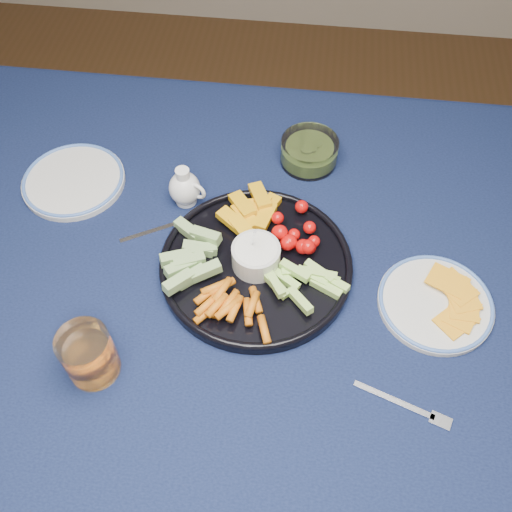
# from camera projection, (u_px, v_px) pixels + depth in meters

# --- Properties ---
(dining_table) EXTENTS (1.67, 1.07, 0.75)m
(dining_table) POSITION_uv_depth(u_px,v_px,m) (256.00, 294.00, 1.13)
(dining_table) COLOR #4B2719
(dining_table) RESTS_ON ground
(crudite_platter) EXTENTS (0.36, 0.36, 0.11)m
(crudite_platter) POSITION_uv_depth(u_px,v_px,m) (255.00, 263.00, 1.05)
(crudite_platter) COLOR black
(crudite_platter) RESTS_ON dining_table
(creamer_pitcher) EXTENTS (0.08, 0.06, 0.09)m
(creamer_pitcher) POSITION_uv_depth(u_px,v_px,m) (185.00, 188.00, 1.13)
(creamer_pitcher) COLOR white
(creamer_pitcher) RESTS_ON dining_table
(pickle_bowl) EXTENTS (0.12, 0.12, 0.06)m
(pickle_bowl) POSITION_uv_depth(u_px,v_px,m) (309.00, 152.00, 1.21)
(pickle_bowl) COLOR silver
(pickle_bowl) RESTS_ON dining_table
(cheese_plate) EXTENTS (0.20, 0.20, 0.02)m
(cheese_plate) POSITION_uv_depth(u_px,v_px,m) (436.00, 302.00, 1.01)
(cheese_plate) COLOR silver
(cheese_plate) RESTS_ON dining_table
(juice_tumbler) EXTENTS (0.08, 0.08, 0.10)m
(juice_tumbler) POSITION_uv_depth(u_px,v_px,m) (90.00, 356.00, 0.91)
(juice_tumbler) COLOR silver
(juice_tumbler) RESTS_ON dining_table
(fork_left) EXTENTS (0.14, 0.09, 0.00)m
(fork_left) POSITION_uv_depth(u_px,v_px,m) (165.00, 227.00, 1.12)
(fork_left) COLOR white
(fork_left) RESTS_ON dining_table
(fork_right) EXTENTS (0.16, 0.07, 0.00)m
(fork_right) POSITION_uv_depth(u_px,v_px,m) (410.00, 407.00, 0.90)
(fork_right) COLOR white
(fork_right) RESTS_ON dining_table
(side_plate_extra) EXTENTS (0.21, 0.21, 0.02)m
(side_plate_extra) POSITION_uv_depth(u_px,v_px,m) (74.00, 180.00, 1.18)
(side_plate_extra) COLOR silver
(side_plate_extra) RESTS_ON dining_table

